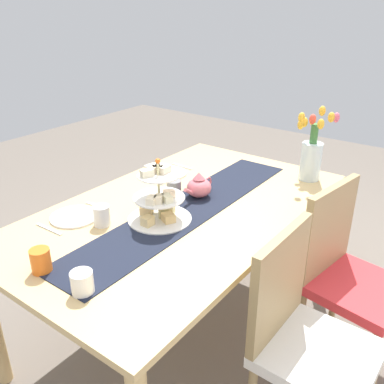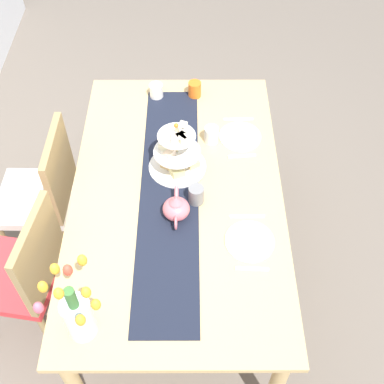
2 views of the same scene
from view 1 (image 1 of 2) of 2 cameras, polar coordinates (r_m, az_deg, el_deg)
name	(u,v)px [view 1 (image 1 of 2)]	position (r m, az deg, el deg)	size (l,w,h in m)	color
ground_plane	(183,323)	(2.51, -1.25, -17.44)	(8.00, 8.00, 0.00)	#6B6056
dining_table	(182,223)	(2.13, -1.41, -4.21)	(1.79, 1.06, 0.74)	tan
chair_left	(346,270)	(2.17, 20.34, -9.99)	(0.48, 0.48, 0.91)	#9C8254
chair_right	(303,333)	(1.77, 14.93, -18.11)	(0.43, 0.43, 0.91)	#9C8254
table_runner	(188,209)	(2.06, -0.59, -2.31)	(1.55, 0.29, 0.00)	black
tiered_cake_stand	(159,200)	(1.93, -4.53, -1.10)	(0.30, 0.30, 0.30)	beige
teapot	(199,187)	(2.17, 0.97, 0.75)	(0.24, 0.13, 0.14)	#D66B75
tulip_vase	(312,153)	(2.46, 16.06, 5.13)	(0.24, 0.22, 0.42)	silver
cream_jug	(82,283)	(1.54, -14.80, -11.90)	(0.08, 0.08, 0.09)	white
dinner_plate_left	(167,173)	(2.49, -3.39, 2.61)	(0.23, 0.23, 0.01)	white
fork_left	(182,166)	(2.60, -1.35, 3.54)	(0.02, 0.15, 0.01)	silver
knife_left	(151,181)	(2.39, -5.60, 1.52)	(0.01, 0.17, 0.01)	silver
dinner_plate_right	(75,217)	(2.06, -15.75, -3.26)	(0.23, 0.23, 0.01)	white
fork_right	(98,206)	(2.14, -12.75, -1.89)	(0.02, 0.15, 0.01)	silver
knife_right	(49,229)	(1.99, -18.98, -4.83)	(0.01, 0.17, 0.01)	silver
mug_grey	(174,189)	(2.16, -2.48, 0.39)	(0.08, 0.08, 0.10)	slate
mug_white_text	(102,216)	(1.95, -12.26, -3.19)	(0.08, 0.08, 0.10)	white
mug_orange	(41,261)	(1.69, -19.99, -8.81)	(0.08, 0.08, 0.10)	orange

